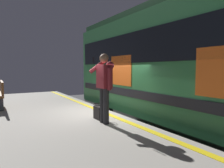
# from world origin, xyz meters

# --- Properties ---
(ground_plane) EXTENTS (23.61, 23.61, 0.00)m
(ground_plane) POSITION_xyz_m (0.00, 0.00, 0.00)
(ground_plane) COLOR #3D3D3F
(platform) EXTENTS (12.77, 4.67, 1.06)m
(platform) POSITION_xyz_m (0.00, 2.33, 0.53)
(platform) COLOR #9E998E
(platform) RESTS_ON ground
(safety_line) EXTENTS (12.52, 0.16, 0.01)m
(safety_line) POSITION_xyz_m (0.00, 0.30, 1.07)
(safety_line) COLOR yellow
(safety_line) RESTS_ON platform
(track_rail_near) EXTENTS (16.60, 0.08, 0.16)m
(track_rail_near) POSITION_xyz_m (0.00, -1.15, 0.08)
(track_rail_near) COLOR slate
(track_rail_near) RESTS_ON ground
(track_rail_far) EXTENTS (16.60, 0.08, 0.16)m
(track_rail_far) POSITION_xyz_m (0.00, -2.59, 0.08)
(track_rail_far) COLOR slate
(track_rail_far) RESTS_ON ground
(train_carriage) EXTENTS (9.84, 2.83, 4.08)m
(train_carriage) POSITION_xyz_m (-1.55, -1.86, 2.58)
(train_carriage) COLOR #2D723F
(train_carriage) RESTS_ON ground
(passenger) EXTENTS (0.57, 0.55, 1.68)m
(passenger) POSITION_xyz_m (-1.11, 0.83, 2.06)
(passenger) COLOR #262628
(passenger) RESTS_ON platform
(handbag) EXTENTS (0.36, 0.33, 0.41)m
(handbag) POSITION_xyz_m (-0.71, 0.79, 1.25)
(handbag) COLOR black
(handbag) RESTS_ON platform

